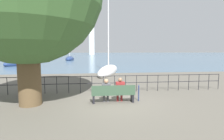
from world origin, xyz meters
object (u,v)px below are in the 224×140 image
object	(u,v)px
seated_person_right	(120,89)
sailboat_2	(70,59)
sailboat_0	(108,70)
closed_umbrella	(139,92)
park_bench	(113,94)
seated_person_left	(106,89)
harbor_lighthouse	(92,37)
sailboat_1	(21,63)

from	to	relation	value
seated_person_right	sailboat_2	xyz separation A→B (m)	(-7.66, 41.90, -0.33)
sailboat_0	closed_umbrella	bearing A→B (deg)	-72.43
park_bench	seated_person_right	distance (m)	0.43
closed_umbrella	sailboat_0	xyz separation A→B (m)	(-0.48, 11.62, -0.16)
seated_person_left	harbor_lighthouse	xyz separation A→B (m)	(-0.93, 118.66, 11.77)
seated_person_left	sailboat_0	xyz separation A→B (m)	(1.20, 11.71, -0.35)
park_bench	harbor_lighthouse	distance (m)	119.35
seated_person_left	sailboat_0	world-z (taller)	sailboat_0
harbor_lighthouse	seated_person_right	bearing A→B (deg)	-89.21
harbor_lighthouse	sailboat_0	bearing A→B (deg)	-88.86
park_bench	sailboat_0	world-z (taller)	sailboat_0
sailboat_0	sailboat_2	xyz separation A→B (m)	(-8.17, 30.19, 0.03)
sailboat_1	harbor_lighthouse	bearing A→B (deg)	104.15
closed_umbrella	park_bench	bearing A→B (deg)	-172.90
sailboat_1	harbor_lighthouse	distance (m)	95.08
seated_person_right	harbor_lighthouse	xyz separation A→B (m)	(-1.63, 118.66, 11.75)
park_bench	seated_person_right	xyz separation A→B (m)	(0.35, 0.08, 0.24)
sailboat_1	sailboat_2	world-z (taller)	sailboat_1
park_bench	closed_umbrella	size ratio (longest dim) A/B	2.50
park_bench	seated_person_right	bearing A→B (deg)	12.76
seated_person_left	harbor_lighthouse	world-z (taller)	harbor_lighthouse
seated_person_left	closed_umbrella	size ratio (longest dim) A/B	1.40
closed_umbrella	sailboat_1	xyz separation A→B (m)	(-15.30, 25.12, -0.11)
seated_person_right	closed_umbrella	world-z (taller)	seated_person_right
sailboat_0	sailboat_2	distance (m)	31.28
park_bench	harbor_lighthouse	xyz separation A→B (m)	(-1.28, 118.74, 11.99)
seated_person_right	sailboat_2	world-z (taller)	sailboat_2
sailboat_0	harbor_lighthouse	xyz separation A→B (m)	(-2.13, 106.95, 12.11)
seated_person_left	sailboat_2	world-z (taller)	sailboat_2
seated_person_right	sailboat_1	size ratio (longest dim) A/B	0.12
closed_umbrella	sailboat_0	size ratio (longest dim) A/B	0.07
seated_person_right	closed_umbrella	bearing A→B (deg)	5.05
sailboat_1	sailboat_2	distance (m)	17.97
park_bench	sailboat_0	bearing A→B (deg)	85.85
seated_person_left	park_bench	bearing A→B (deg)	-13.10
seated_person_right	sailboat_1	bearing A→B (deg)	119.60
harbor_lighthouse	sailboat_2	bearing A→B (deg)	-94.50
park_bench	seated_person_left	world-z (taller)	seated_person_left
sailboat_0	seated_person_right	bearing A→B (deg)	-77.26
seated_person_left	harbor_lighthouse	distance (m)	119.24
closed_umbrella	harbor_lighthouse	bearing A→B (deg)	91.26
park_bench	sailboat_1	world-z (taller)	sailboat_1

